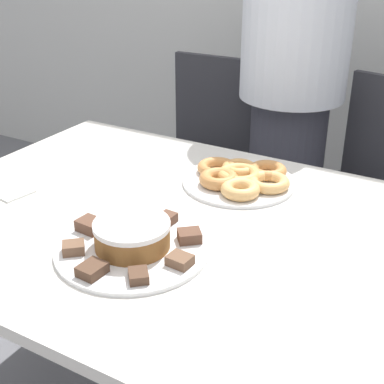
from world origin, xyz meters
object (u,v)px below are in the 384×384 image
(person_standing, at_px, (292,87))
(plate_cake, at_px, (133,248))
(office_chair_left, at_px, (201,173))
(napkin, at_px, (10,191))
(plate_donuts, at_px, (239,182))
(frosted_cake, at_px, (132,235))
(office_chair_right, at_px, (369,213))

(person_standing, relative_size, plate_cake, 4.60)
(office_chair_left, height_order, plate_cake, office_chair_left)
(napkin, bearing_deg, plate_donuts, 34.71)
(office_chair_left, relative_size, frosted_cake, 5.27)
(plate_cake, relative_size, frosted_cake, 2.04)
(person_standing, bearing_deg, napkin, -113.61)
(office_chair_right, xyz_separation_m, frosted_cake, (-0.33, -1.02, 0.33))
(office_chair_left, bearing_deg, office_chair_right, -1.52)
(plate_cake, height_order, napkin, plate_cake)
(frosted_cake, bearing_deg, plate_donuts, 82.77)
(person_standing, relative_size, office_chair_right, 1.78)
(office_chair_left, height_order, office_chair_right, same)
(office_chair_left, bearing_deg, plate_donuts, -54.03)
(office_chair_left, distance_m, plate_cake, 1.13)
(person_standing, height_order, frosted_cake, person_standing)
(frosted_cake, bearing_deg, person_standing, 91.59)
(person_standing, relative_size, frosted_cake, 9.38)
(office_chair_left, bearing_deg, person_standing, 9.86)
(office_chair_left, xyz_separation_m, frosted_cake, (0.38, -1.02, 0.33))
(person_standing, relative_size, office_chair_left, 1.78)
(person_standing, xyz_separation_m, plate_cake, (0.03, -1.09, -0.12))
(plate_cake, bearing_deg, plate_donuts, 82.77)
(frosted_cake, xyz_separation_m, napkin, (-0.47, 0.08, -0.04))
(person_standing, relative_size, plate_donuts, 5.03)
(plate_cake, distance_m, plate_donuts, 0.45)
(plate_cake, height_order, plate_donuts, same)
(plate_donuts, bearing_deg, napkin, -145.29)
(plate_cake, bearing_deg, office_chair_left, 110.61)
(office_chair_left, relative_size, plate_donuts, 2.83)
(office_chair_right, distance_m, frosted_cake, 1.12)
(person_standing, height_order, napkin, person_standing)
(plate_donuts, height_order, frosted_cake, frosted_cake)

